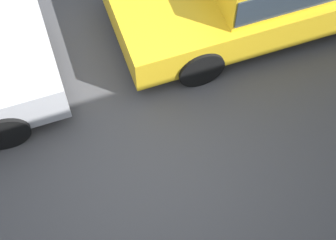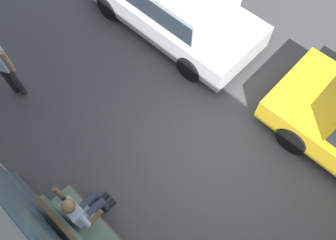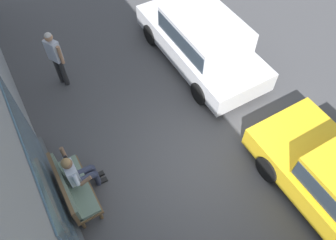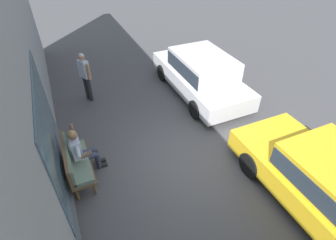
{
  "view_description": "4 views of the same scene",
  "coord_description": "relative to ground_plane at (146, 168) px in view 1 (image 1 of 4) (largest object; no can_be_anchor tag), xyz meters",
  "views": [
    {
      "loc": [
        0.62,
        2.6,
        5.81
      ],
      "look_at": [
        -0.25,
        0.11,
        1.24
      ],
      "focal_mm": 55.0,
      "sensor_mm": 36.0,
      "label": 1
    },
    {
      "loc": [
        -1.18,
        2.6,
        6.11
      ],
      "look_at": [
        0.77,
        0.55,
        0.85
      ],
      "focal_mm": 35.0,
      "sensor_mm": 36.0,
      "label": 2
    },
    {
      "loc": [
        -2.9,
        2.6,
        6.81
      ],
      "look_at": [
        0.75,
        0.48,
        0.99
      ],
      "focal_mm": 35.0,
      "sensor_mm": 36.0,
      "label": 3
    },
    {
      "loc": [
        -4.28,
        2.6,
        5.12
      ],
      "look_at": [
        0.37,
        0.54,
        1.16
      ],
      "focal_mm": 28.0,
      "sensor_mm": 36.0,
      "label": 4
    }
  ],
  "objects": [
    {
      "name": "ground_plane",
      "position": [
        0.0,
        0.0,
        0.0
      ],
      "size": [
        60.0,
        60.0,
        0.0
      ],
      "primitive_type": "plane",
      "color": "#424244"
    }
  ]
}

